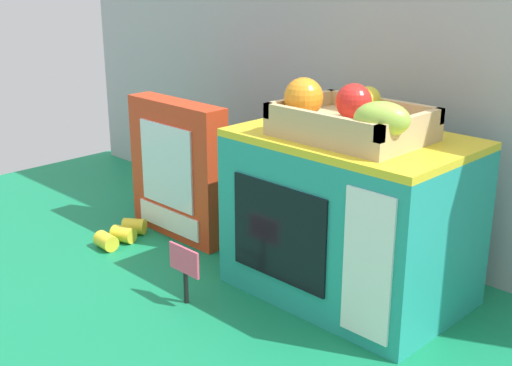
% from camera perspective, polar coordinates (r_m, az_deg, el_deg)
% --- Properties ---
extents(ground_plane, '(1.70, 1.70, 0.00)m').
position_cam_1_polar(ground_plane, '(1.29, 0.76, -6.32)').
color(ground_plane, '#147A4C').
rests_on(ground_plane, ground).
extents(display_back_panel, '(1.61, 0.03, 0.80)m').
position_cam_1_polar(display_back_panel, '(1.33, 7.19, 12.29)').
color(display_back_panel, '#A0A3A8').
rests_on(display_back_panel, ground).
extents(toy_microwave, '(0.37, 0.25, 0.27)m').
position_cam_1_polar(toy_microwave, '(1.12, 7.99, -2.81)').
color(toy_microwave, teal).
rests_on(toy_microwave, ground).
extents(food_groups_crate, '(0.25, 0.19, 0.09)m').
position_cam_1_polar(food_groups_crate, '(1.05, 7.93, 5.47)').
color(food_groups_crate, tan).
rests_on(food_groups_crate, toy_microwave).
extents(cookie_set_box, '(0.24, 0.06, 0.28)m').
position_cam_1_polar(cookie_set_box, '(1.35, -6.64, 1.11)').
color(cookie_set_box, red).
rests_on(cookie_set_box, ground).
extents(price_sign, '(0.07, 0.01, 0.10)m').
position_cam_1_polar(price_sign, '(1.10, -6.07, -7.01)').
color(price_sign, black).
rests_on(price_sign, ground).
extents(loose_toy_banana, '(0.08, 0.13, 0.03)m').
position_cam_1_polar(loose_toy_banana, '(1.38, -11.31, -4.23)').
color(loose_toy_banana, yellow).
rests_on(loose_toy_banana, ground).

